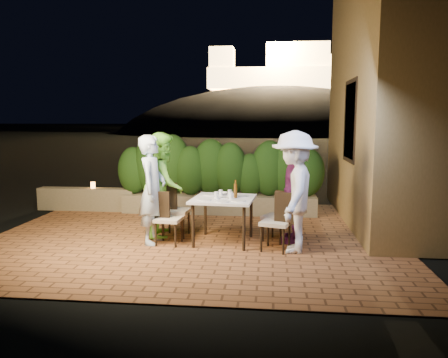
# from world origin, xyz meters

# --- Properties ---
(ground) EXTENTS (400.00, 400.00, 0.00)m
(ground) POSITION_xyz_m (0.00, 0.00, -0.02)
(ground) COLOR black
(ground) RESTS_ON ground
(terrace_floor) EXTENTS (7.00, 6.00, 0.15)m
(terrace_floor) POSITION_xyz_m (0.00, 0.50, -0.07)
(terrace_floor) COLOR brown
(terrace_floor) RESTS_ON ground
(building_wall) EXTENTS (1.60, 5.00, 5.00)m
(building_wall) POSITION_xyz_m (3.60, 2.00, 2.50)
(building_wall) COLOR #A07C3F
(building_wall) RESTS_ON ground
(window_pane) EXTENTS (0.08, 1.00, 1.40)m
(window_pane) POSITION_xyz_m (2.82, 1.50, 2.00)
(window_pane) COLOR black
(window_pane) RESTS_ON building_wall
(window_frame) EXTENTS (0.06, 1.15, 1.55)m
(window_frame) POSITION_xyz_m (2.81, 1.50, 2.00)
(window_frame) COLOR black
(window_frame) RESTS_ON building_wall
(planter) EXTENTS (4.20, 0.55, 0.40)m
(planter) POSITION_xyz_m (0.20, 2.30, 0.20)
(planter) COLOR #766B4B
(planter) RESTS_ON ground
(hedge) EXTENTS (4.00, 0.70, 1.10)m
(hedge) POSITION_xyz_m (0.20, 2.30, 0.95)
(hedge) COLOR #18360E
(hedge) RESTS_ON planter
(parapet) EXTENTS (2.20, 0.30, 0.50)m
(parapet) POSITION_xyz_m (-2.80, 2.30, 0.25)
(parapet) COLOR #766B4B
(parapet) RESTS_ON ground
(hill) EXTENTS (52.00, 40.00, 22.00)m
(hill) POSITION_xyz_m (2.00, 60.00, -4.00)
(hill) COLOR black
(hill) RESTS_ON ground
(fortress) EXTENTS (26.00, 8.00, 8.00)m
(fortress) POSITION_xyz_m (2.00, 60.00, 10.50)
(fortress) COLOR #FFCC7A
(fortress) RESTS_ON hill
(dining_table) EXTENTS (1.08, 1.08, 0.75)m
(dining_table) POSITION_xyz_m (0.55, 0.03, 0.38)
(dining_table) COLOR white
(dining_table) RESTS_ON ground
(plate_nw) EXTENTS (0.22, 0.22, 0.01)m
(plate_nw) POSITION_xyz_m (0.26, -0.19, 0.76)
(plate_nw) COLOR white
(plate_nw) RESTS_ON dining_table
(plate_sw) EXTENTS (0.24, 0.24, 0.01)m
(plate_sw) POSITION_xyz_m (0.30, 0.28, 0.76)
(plate_sw) COLOR white
(plate_sw) RESTS_ON dining_table
(plate_ne) EXTENTS (0.23, 0.23, 0.01)m
(plate_ne) POSITION_xyz_m (0.81, -0.23, 0.76)
(plate_ne) COLOR white
(plate_ne) RESTS_ON dining_table
(plate_se) EXTENTS (0.23, 0.23, 0.01)m
(plate_se) POSITION_xyz_m (0.84, 0.23, 0.76)
(plate_se) COLOR white
(plate_se) RESTS_ON dining_table
(plate_centre) EXTENTS (0.25, 0.25, 0.01)m
(plate_centre) POSITION_xyz_m (0.52, 0.05, 0.76)
(plate_centre) COLOR white
(plate_centre) RESTS_ON dining_table
(plate_front) EXTENTS (0.23, 0.23, 0.01)m
(plate_front) POSITION_xyz_m (0.56, -0.31, 0.76)
(plate_front) COLOR white
(plate_front) RESTS_ON dining_table
(glass_nw) EXTENTS (0.07, 0.07, 0.12)m
(glass_nw) POSITION_xyz_m (0.45, -0.08, 0.81)
(glass_nw) COLOR silver
(glass_nw) RESTS_ON dining_table
(glass_sw) EXTENTS (0.06, 0.06, 0.10)m
(glass_sw) POSITION_xyz_m (0.48, 0.23, 0.80)
(glass_sw) COLOR silver
(glass_sw) RESTS_ON dining_table
(glass_ne) EXTENTS (0.07, 0.07, 0.12)m
(glass_ne) POSITION_xyz_m (0.68, -0.06, 0.81)
(glass_ne) COLOR silver
(glass_ne) RESTS_ON dining_table
(glass_se) EXTENTS (0.07, 0.07, 0.12)m
(glass_se) POSITION_xyz_m (0.64, 0.14, 0.81)
(glass_se) COLOR silver
(glass_se) RESTS_ON dining_table
(beer_bottle) EXTENTS (0.06, 0.06, 0.30)m
(beer_bottle) POSITION_xyz_m (0.74, 0.07, 0.90)
(beer_bottle) COLOR #54320E
(beer_bottle) RESTS_ON dining_table
(bowl) EXTENTS (0.21, 0.21, 0.04)m
(bowl) POSITION_xyz_m (0.49, 0.34, 0.77)
(bowl) COLOR white
(bowl) RESTS_ON dining_table
(chair_left_front) EXTENTS (0.44, 0.44, 0.87)m
(chair_left_front) POSITION_xyz_m (-0.33, -0.17, 0.44)
(chair_left_front) COLOR black
(chair_left_front) RESTS_ON ground
(chair_left_back) EXTENTS (0.47, 0.47, 0.94)m
(chair_left_back) POSITION_xyz_m (-0.32, 0.33, 0.47)
(chair_left_back) COLOR black
(chair_left_back) RESTS_ON ground
(chair_right_front) EXTENTS (0.53, 0.53, 0.93)m
(chair_right_front) POSITION_xyz_m (1.40, -0.33, 0.46)
(chair_right_front) COLOR black
(chair_right_front) RESTS_ON ground
(chair_right_back) EXTENTS (0.55, 0.55, 0.86)m
(chair_right_back) POSITION_xyz_m (1.42, 0.20, 0.43)
(chair_right_back) COLOR black
(chair_right_back) RESTS_ON ground
(diner_blue) EXTENTS (0.45, 0.67, 1.78)m
(diner_blue) POSITION_xyz_m (-0.61, -0.12, 0.89)
(diner_blue) COLOR silver
(diner_blue) RESTS_ON ground
(diner_green) EXTENTS (0.80, 0.97, 1.81)m
(diner_green) POSITION_xyz_m (-0.55, 0.39, 0.91)
(diner_green) COLOR #80E447
(diner_green) RESTS_ON ground
(diner_white) EXTENTS (0.83, 1.28, 1.87)m
(diner_white) POSITION_xyz_m (1.67, -0.34, 0.93)
(diner_white) COLOR white
(diner_white) RESTS_ON ground
(diner_purple) EXTENTS (0.65, 1.08, 1.73)m
(diner_purple) POSITION_xyz_m (1.71, 0.18, 0.86)
(diner_purple) COLOR #66225C
(diner_purple) RESTS_ON ground
(parapet_lamp) EXTENTS (0.10, 0.10, 0.14)m
(parapet_lamp) POSITION_xyz_m (-2.64, 2.30, 0.57)
(parapet_lamp) COLOR orange
(parapet_lamp) RESTS_ON parapet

